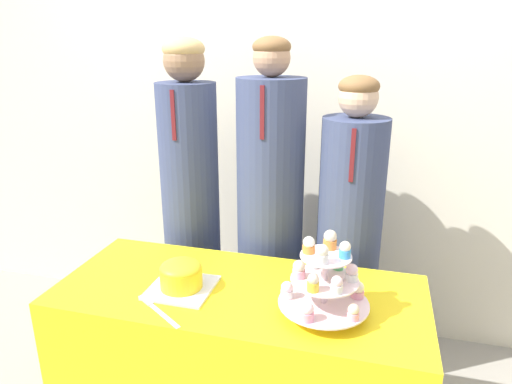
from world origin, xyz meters
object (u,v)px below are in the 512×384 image
cupcake_stand (324,279)px  student_0 (191,216)px  student_1 (270,228)px  student_2 (348,250)px  cake_knife (152,306)px  round_cake (181,276)px

cupcake_stand → student_0: size_ratio=0.19×
student_0 → student_1: bearing=0.0°
student_1 → student_2: (0.37, -0.00, -0.07)m
cake_knife → student_1: bearing=104.0°
cake_knife → cupcake_stand: 0.61m
cake_knife → cupcake_stand: (0.58, 0.11, 0.13)m
round_cake → cupcake_stand: 0.54m
student_1 → student_2: student_1 is taller
round_cake → cupcake_stand: cupcake_stand is taller
student_2 → round_cake: bearing=-134.9°
student_1 → round_cake: bearing=-109.3°
student_1 → student_0: bearing=-180.0°
round_cake → student_0: 0.61m
cupcake_stand → student_0: (-0.74, 0.60, -0.08)m
cake_knife → student_0: size_ratio=0.14×
student_0 → student_1: size_ratio=1.00×
student_0 → cake_knife: bearing=-78.0°
cake_knife → student_2: bearing=82.3°
student_1 → student_2: bearing=-0.0°
cupcake_stand → student_1: 0.69m
student_1 → cake_knife: bearing=-109.5°
cupcake_stand → round_cake: bearing=177.2°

